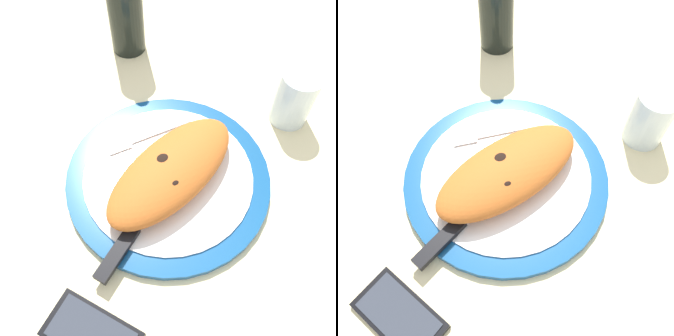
# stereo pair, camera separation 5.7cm
# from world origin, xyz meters

# --- Properties ---
(ground_plane) EXTENTS (1.50, 1.50, 0.03)m
(ground_plane) POSITION_xyz_m (0.00, 0.00, -0.01)
(ground_plane) COLOR beige
(plate) EXTENTS (0.33, 0.33, 0.02)m
(plate) POSITION_xyz_m (0.00, 0.00, 0.01)
(plate) COLOR navy
(plate) RESTS_ON ground_plane
(calzone) EXTENTS (0.27, 0.18, 0.05)m
(calzone) POSITION_xyz_m (0.00, 0.01, 0.04)
(calzone) COLOR #C16023
(calzone) RESTS_ON plate
(fork) EXTENTS (0.15, 0.03, 0.00)m
(fork) POSITION_xyz_m (0.00, -0.08, 0.02)
(fork) COLOR silver
(fork) RESTS_ON plate
(knife) EXTENTS (0.20, 0.12, 0.01)m
(knife) POSITION_xyz_m (0.10, 0.06, 0.02)
(knife) COLOR silver
(knife) RESTS_ON plate
(smartphone) EXTENTS (0.12, 0.14, 0.01)m
(smartphone) POSITION_xyz_m (0.21, 0.15, 0.01)
(smartphone) COLOR black
(smartphone) RESTS_ON ground_plane
(water_glass) EXTENTS (0.07, 0.07, 0.10)m
(water_glass) POSITION_xyz_m (-0.25, 0.00, 0.04)
(water_glass) COLOR silver
(water_glass) RESTS_ON ground_plane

